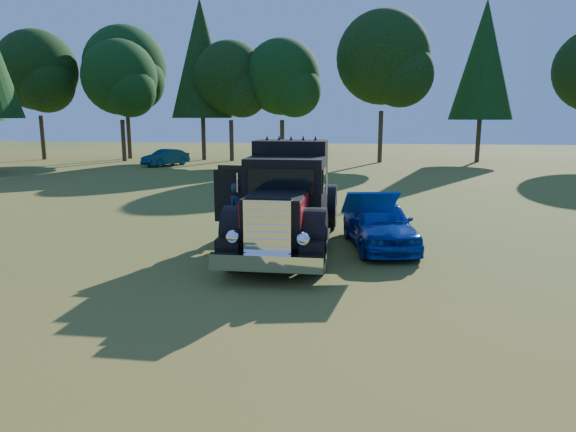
{
  "coord_description": "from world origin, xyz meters",
  "views": [
    {
      "loc": [
        2.24,
        -12.76,
        3.66
      ],
      "look_at": [
        0.52,
        -0.13,
        1.19
      ],
      "focal_mm": 32.0,
      "sensor_mm": 36.0,
      "label": 1
    }
  ],
  "objects_px": {
    "hotrod_coupe": "(379,223)",
    "spectator_far": "(237,208)",
    "distant_teal_car": "(165,158)",
    "spectator_near": "(238,214)",
    "diamond_t_truck": "(287,204)"
  },
  "relations": [
    {
      "from": "spectator_near",
      "to": "distant_teal_car",
      "type": "relative_size",
      "value": 0.49
    },
    {
      "from": "hotrod_coupe",
      "to": "spectator_near",
      "type": "distance_m",
      "value": 4.03
    },
    {
      "from": "hotrod_coupe",
      "to": "spectator_near",
      "type": "height_order",
      "value": "hotrod_coupe"
    },
    {
      "from": "diamond_t_truck",
      "to": "hotrod_coupe",
      "type": "relative_size",
      "value": 1.63
    },
    {
      "from": "diamond_t_truck",
      "to": "spectator_far",
      "type": "relative_size",
      "value": 3.68
    },
    {
      "from": "hotrod_coupe",
      "to": "spectator_far",
      "type": "bearing_deg",
      "value": 175.75
    },
    {
      "from": "hotrod_coupe",
      "to": "distant_teal_car",
      "type": "bearing_deg",
      "value": 123.4
    },
    {
      "from": "spectator_near",
      "to": "spectator_far",
      "type": "xyz_separation_m",
      "value": [
        -0.2,
        0.74,
        0.05
      ]
    },
    {
      "from": "hotrod_coupe",
      "to": "spectator_near",
      "type": "relative_size",
      "value": 2.39
    },
    {
      "from": "diamond_t_truck",
      "to": "spectator_near",
      "type": "bearing_deg",
      "value": 172.49
    },
    {
      "from": "diamond_t_truck",
      "to": "spectator_near",
      "type": "relative_size",
      "value": 3.88
    },
    {
      "from": "spectator_near",
      "to": "spectator_far",
      "type": "height_order",
      "value": "spectator_far"
    },
    {
      "from": "hotrod_coupe",
      "to": "spectator_near",
      "type": "xyz_separation_m",
      "value": [
        -4.0,
        -0.43,
        0.22
      ]
    },
    {
      "from": "hotrod_coupe",
      "to": "spectator_far",
      "type": "relative_size",
      "value": 2.26
    },
    {
      "from": "distant_teal_car",
      "to": "spectator_far",
      "type": "bearing_deg",
      "value": -35.82
    }
  ]
}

